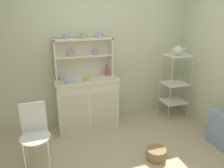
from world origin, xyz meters
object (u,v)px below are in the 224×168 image
object	(u,v)px
hutch_cabinet	(87,103)
wire_chair	(35,130)
hutch_shelf_unit	(83,54)
jam_bottle	(107,71)
floor_basket	(156,154)
cup_sky_0	(66,37)
bakers_rack	(175,80)
bowl_mixing_large	(68,81)
porcelain_teapot	(178,50)
utensil_jar	(62,76)

from	to	relation	value
hutch_cabinet	wire_chair	xyz separation A→B (m)	(-0.82, -0.79, 0.08)
hutch_cabinet	hutch_shelf_unit	distance (m)	0.80
hutch_shelf_unit	jam_bottle	world-z (taller)	hutch_shelf_unit
hutch_shelf_unit	floor_basket	distance (m)	1.86
hutch_shelf_unit	cup_sky_0	size ratio (longest dim) A/B	10.95
floor_basket	jam_bottle	xyz separation A→B (m)	(-0.31, 1.21, 0.86)
bakers_rack	bowl_mixing_large	size ratio (longest dim) A/B	7.85
cup_sky_0	porcelain_teapot	xyz separation A→B (m)	(1.85, -0.25, -0.27)
bakers_rack	wire_chair	distance (m)	2.49
bowl_mixing_large	jam_bottle	bearing A→B (deg)	13.54
wire_chair	cup_sky_0	bearing A→B (deg)	90.80
bakers_rack	cup_sky_0	bearing A→B (deg)	172.42
floor_basket	cup_sky_0	distance (m)	2.13
utensil_jar	floor_basket	bearing A→B (deg)	-48.88
cup_sky_0	hutch_shelf_unit	bearing A→B (deg)	8.44
wire_chair	porcelain_teapot	bearing A→B (deg)	47.32
jam_bottle	porcelain_teapot	distance (m)	1.26
hutch_cabinet	bakers_rack	xyz separation A→B (m)	(1.58, -0.12, 0.28)
hutch_cabinet	hutch_shelf_unit	world-z (taller)	hutch_shelf_unit
wire_chair	bakers_rack	bearing A→B (deg)	47.31
bakers_rack	bowl_mixing_large	distance (m)	1.88
hutch_shelf_unit	cup_sky_0	distance (m)	0.40
bakers_rack	hutch_cabinet	bearing A→B (deg)	175.52
bowl_mixing_large	hutch_shelf_unit	bearing A→B (deg)	38.86
cup_sky_0	bowl_mixing_large	bearing A→B (deg)	-96.78
hutch_cabinet	utensil_jar	xyz separation A→B (m)	(-0.37, 0.08, 0.47)
bakers_rack	porcelain_teapot	world-z (taller)	porcelain_teapot
bowl_mixing_large	utensil_jar	bearing A→B (deg)	117.20
bakers_rack	utensil_jar	size ratio (longest dim) A/B	4.69
jam_bottle	floor_basket	bearing A→B (deg)	-75.60
bakers_rack	floor_basket	size ratio (longest dim) A/B	4.40
bakers_rack	jam_bottle	size ratio (longest dim) A/B	6.06
bakers_rack	floor_basket	xyz separation A→B (m)	(-0.90, -1.00, -0.65)
cup_sky_0	bowl_mixing_large	world-z (taller)	cup_sky_0
floor_basket	hutch_cabinet	bearing A→B (deg)	121.18
hutch_shelf_unit	utensil_jar	bearing A→B (deg)	-167.14
wire_chair	bowl_mixing_large	bearing A→B (deg)	85.59
utensil_jar	bakers_rack	bearing A→B (deg)	-5.90
bakers_rack	floor_basket	bearing A→B (deg)	-131.78
hutch_cabinet	jam_bottle	xyz separation A→B (m)	(0.37, 0.09, 0.49)
floor_basket	cup_sky_0	world-z (taller)	cup_sky_0
floor_basket	utensil_jar	distance (m)	1.81
hutch_cabinet	floor_basket	bearing A→B (deg)	-58.82
hutch_cabinet	hutch_shelf_unit	bearing A→B (deg)	90.00
wire_chair	cup_sky_0	world-z (taller)	cup_sky_0
utensil_jar	hutch_cabinet	bearing A→B (deg)	-11.87
hutch_cabinet	bakers_rack	world-z (taller)	bakers_rack
hutch_cabinet	utensil_jar	distance (m)	0.61
cup_sky_0	bowl_mixing_large	xyz separation A→B (m)	(-0.02, -0.20, -0.64)
bakers_rack	porcelain_teapot	bearing A→B (deg)	180.00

